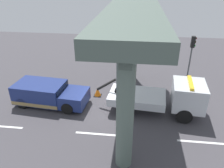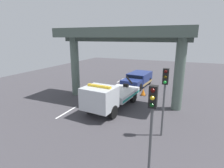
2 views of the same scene
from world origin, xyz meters
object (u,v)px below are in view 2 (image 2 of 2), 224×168
traffic_cone_orange (143,92)px  towed_van_green (138,80)px  traffic_light_near (165,88)px  tow_truck_white (109,96)px  traffic_light_far (152,112)px

traffic_cone_orange → towed_van_green: bearing=-155.4°
traffic_light_near → traffic_cone_orange: bearing=-157.7°
tow_truck_white → traffic_cone_orange: 5.31m
tow_truck_white → traffic_light_far: bearing=38.4°
traffic_light_near → traffic_light_far: size_ratio=1.03×
towed_van_green → traffic_light_far: traffic_light_far is taller
traffic_light_far → tow_truck_white: bearing=-141.6°
traffic_light_near → tow_truck_white: bearing=-116.6°
tow_truck_white → towed_van_green: (-8.33, 0.08, -0.42)m
traffic_light_far → traffic_cone_orange: 11.49m
towed_van_green → traffic_cone_orange: 3.71m
traffic_light_far → traffic_cone_orange: traffic_light_far is taller
towed_van_green → traffic_light_near: bearing=23.0°
traffic_light_near → traffic_cone_orange: size_ratio=6.07×
tow_truck_white → towed_van_green: bearing=179.5°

